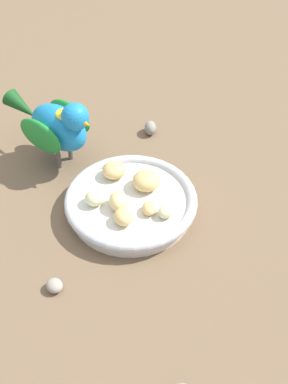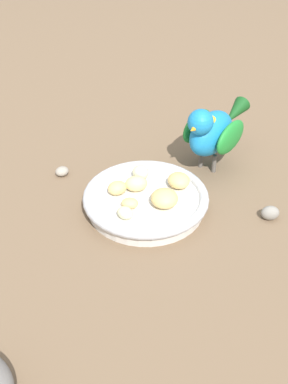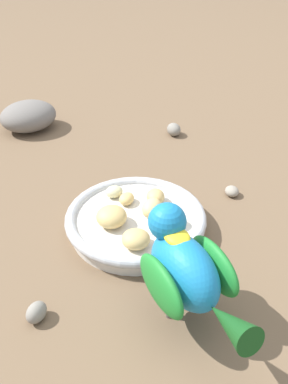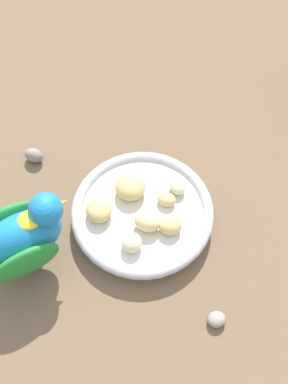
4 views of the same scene
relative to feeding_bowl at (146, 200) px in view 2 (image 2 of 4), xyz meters
name	(u,v)px [view 2 (image 2 of 4)]	position (x,y,z in m)	size (l,w,h in m)	color
ground_plane	(159,198)	(0.02, -0.03, -0.02)	(4.00, 4.00, 0.00)	brown
feeding_bowl	(146,200)	(0.00, 0.00, 0.00)	(0.19, 0.19, 0.03)	beige
apple_piece_0	(130,203)	(-0.02, 0.03, 0.01)	(0.02, 0.02, 0.01)	tan
apple_piece_1	(137,185)	(0.02, 0.01, 0.02)	(0.03, 0.03, 0.02)	#E5C67F
apple_piece_2	(164,198)	(-0.03, -0.02, 0.02)	(0.04, 0.04, 0.03)	tan
apple_piece_3	(117,187)	(0.02, 0.04, 0.02)	(0.03, 0.02, 0.02)	tan
apple_piece_4	(125,213)	(-0.04, 0.04, 0.01)	(0.02, 0.02, 0.02)	beige
apple_piece_5	(179,180)	(0.01, -0.05, 0.02)	(0.03, 0.03, 0.02)	tan
apple_piece_6	(141,172)	(0.05, -0.01, 0.02)	(0.03, 0.03, 0.02)	beige
parrot	(212,130)	(0.08, -0.13, 0.05)	(0.13, 0.15, 0.12)	#59544C
pebble_1	(270,213)	(-0.07, -0.17, 0.00)	(0.03, 0.02, 0.02)	gray
pebble_2	(62,171)	(0.12, 0.11, -0.01)	(0.02, 0.02, 0.01)	gray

